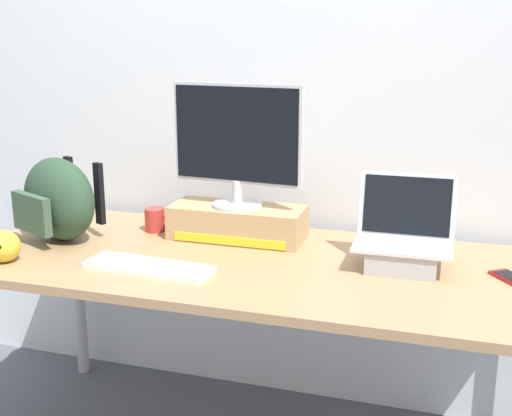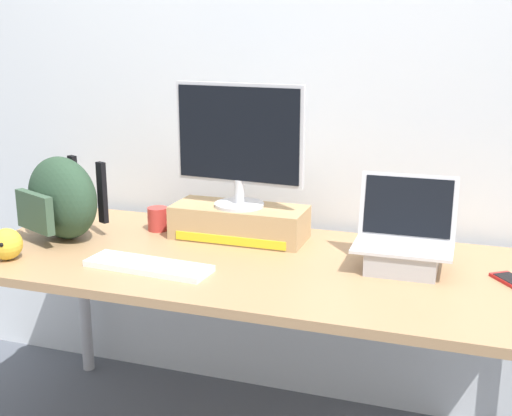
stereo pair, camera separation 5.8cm
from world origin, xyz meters
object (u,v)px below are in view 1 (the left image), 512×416
Objects in this scene: external_keyboard at (149,267)px; cell_phone at (512,278)px; desktop_monitor at (237,142)px; open_laptop at (403,249)px; coffee_mug at (156,220)px; messenger_backpack at (58,200)px; plush_toy at (4,246)px; toner_box_yellow at (238,222)px.

external_keyboard reaches higher than cell_phone.
desktop_monitor reaches higher than cell_phone.
open_laptop is 0.95m from coffee_mug.
cell_phone is (1.56, 0.05, -0.15)m from messenger_backpack.
plush_toy reaches higher than external_keyboard.
cell_phone is at bearing 16.66° from external_keyboard.
messenger_backpack is 3.26× the size of coffee_mug.
open_laptop is 0.74× the size of external_keyboard.
desktop_monitor is at bearing 166.63° from open_laptop.
toner_box_yellow reaches higher than coffee_mug.
desktop_monitor is 1.56× the size of open_laptop.
cell_phone is (0.94, -0.15, -0.06)m from toner_box_yellow.
open_laptop is at bearing 141.54° from cell_phone.
desktop_monitor is 1.02m from cell_phone.
toner_box_yellow reaches higher than cell_phone.
cell_phone is (0.94, -0.15, -0.35)m from desktop_monitor.
external_keyboard is (-0.77, -0.27, -0.05)m from open_laptop.
messenger_backpack is at bearing -145.49° from coffee_mug.
cell_phone is (1.11, 0.25, -0.01)m from external_keyboard.
plush_toy is at bearing -74.62° from messenger_backpack.
coffee_mug is at bearing -174.40° from desktop_monitor.
desktop_monitor is at bearing 1.04° from coffee_mug.
plush_toy is at bearing -144.17° from toner_box_yellow.
coffee_mug is at bearing 54.83° from plush_toy.
plush_toy is (-0.04, -0.27, -0.10)m from messenger_backpack.
coffee_mug is (-0.33, -0.01, -0.02)m from toner_box_yellow.
plush_toy is at bearing 155.47° from cell_phone.
plush_toy reaches higher than cell_phone.
cell_phone is 1.63m from plush_toy.
messenger_backpack is at bearing -161.55° from toner_box_yellow.
desktop_monitor reaches higher than open_laptop.
toner_box_yellow is at bearing 1.25° from coffee_mug.
messenger_backpack is 3.65× the size of plush_toy.
plush_toy is (-0.66, -0.47, -0.30)m from desktop_monitor.
external_keyboard is 3.56× the size of coffee_mug.
desktop_monitor reaches higher than messenger_backpack.
external_keyboard is 1.09× the size of messenger_backpack.
desktop_monitor reaches higher than plush_toy.
external_keyboard is 2.77× the size of cell_phone.
desktop_monitor is 4.58× the size of plush_toy.
toner_box_yellow is 1.15× the size of external_keyboard.
toner_box_yellow is at bearing 71.69° from external_keyboard.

